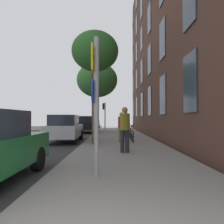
{
  "coord_description": "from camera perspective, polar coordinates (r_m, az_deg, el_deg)",
  "views": [
    {
      "loc": [
        0.56,
        -1.59,
        1.45
      ],
      "look_at": [
        0.5,
        12.33,
        1.84
      ],
      "focal_mm": 34.17,
      "sensor_mm": 36.0,
      "label": 1
    }
  ],
  "objects": [
    {
      "name": "car_3",
      "position": [
        29.66,
        -4.92,
        -2.78
      ],
      "size": [
        1.9,
        3.95,
        1.62
      ],
      "color": "#19662D",
      "rests_on": "road_asphalt"
    },
    {
      "name": "car_1",
      "position": [
        13.19,
        -12.25,
        -4.22
      ],
      "size": [
        1.87,
        4.14,
        1.62
      ],
      "color": "#B7B7BC",
      "rests_on": "road_asphalt"
    },
    {
      "name": "road_asphalt",
      "position": [
        17.4,
        -16.74,
        -6.3
      ],
      "size": [
        7.0,
        38.0,
        0.01
      ],
      "primitive_type": "cube",
      "color": "#2D2D30",
      "rests_on": "ground"
    },
    {
      "name": "building_facade",
      "position": [
        17.81,
        11.16,
        21.49
      ],
      "size": [
        0.56,
        27.0,
        16.83
      ],
      "color": "#513328",
      "rests_on": "ground"
    },
    {
      "name": "tree_far",
      "position": [
        18.65,
        -3.73,
        8.43
      ],
      "size": [
        3.5,
        3.5,
        6.1
      ],
      "color": "#4C3823",
      "rests_on": "sidewalk"
    },
    {
      "name": "bicycle_2",
      "position": [
        18.19,
        3.82,
        -4.66
      ],
      "size": [
        0.42,
        1.62,
        0.93
      ],
      "color": "black",
      "rests_on": "sidewalk"
    },
    {
      "name": "tree_near",
      "position": [
        11.84,
        -4.28,
        15.42
      ],
      "size": [
        2.49,
        2.49,
        5.96
      ],
      "color": "#4C3823",
      "rests_on": "sidewalk"
    },
    {
      "name": "pedestrian_0",
      "position": [
        8.28,
        3.71,
        -3.88
      ],
      "size": [
        0.48,
        0.48,
        1.76
      ],
      "color": "#26262D",
      "rests_on": "sidewalk"
    },
    {
      "name": "pedestrian_2",
      "position": [
        15.03,
        3.99,
        -2.79
      ],
      "size": [
        0.52,
        0.52,
        1.79
      ],
      "color": "navy",
      "rests_on": "sidewalk"
    },
    {
      "name": "sign_post",
      "position": [
        4.95,
        -4.23,
        4.19
      ],
      "size": [
        0.16,
        0.6,
        3.22
      ],
      "color": "gray",
      "rests_on": "sidewalk"
    },
    {
      "name": "ground_plane",
      "position": [
        16.91,
        -9.88,
        -6.5
      ],
      "size": [
        41.8,
        41.8,
        0.0
      ],
      "primitive_type": "plane",
      "color": "#332D28"
    },
    {
      "name": "traffic_light",
      "position": [
        26.73,
        -1.84,
        0.32
      ],
      "size": [
        0.43,
        0.24,
        3.24
      ],
      "color": "black",
      "rests_on": "sidewalk"
    },
    {
      "name": "sidewalk",
      "position": [
        16.65,
        2.14,
        -6.4
      ],
      "size": [
        4.2,
        38.0,
        0.12
      ],
      "primitive_type": "cube",
      "color": "gray",
      "rests_on": "ground"
    },
    {
      "name": "bicycle_1",
      "position": [
        14.79,
        4.85,
        -5.37
      ],
      "size": [
        0.42,
        1.67,
        0.93
      ],
      "color": "black",
      "rests_on": "sidewalk"
    },
    {
      "name": "pedestrian_1",
      "position": [
        11.61,
        2.83,
        -3.52
      ],
      "size": [
        0.52,
        0.52,
        1.65
      ],
      "color": "olive",
      "rests_on": "sidewalk"
    },
    {
      "name": "bicycle_0",
      "position": [
        12.09,
        5.64,
        -6.18
      ],
      "size": [
        0.42,
        1.7,
        0.94
      ],
      "color": "black",
      "rests_on": "sidewalk"
    },
    {
      "name": "car_2",
      "position": [
        21.36,
        -6.7,
        -3.23
      ],
      "size": [
        1.95,
        4.23,
        1.62
      ],
      "color": "black",
      "rests_on": "road_asphalt"
    }
  ]
}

